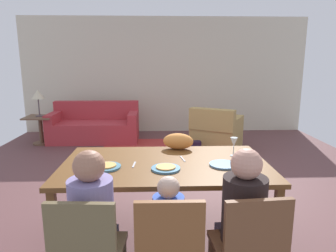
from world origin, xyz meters
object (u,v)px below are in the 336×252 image
object	(u,v)px
dining_chair_child	(169,248)
person_woman	(241,229)
side_table	(41,126)
dining_chair_man	(88,250)
couch	(95,127)
person_man	(94,232)
cat	(178,141)
table_lamp	(38,95)
wine_glass	(234,143)
plate_near_woman	(223,165)
plate_near_child	(166,169)
armchair	(216,132)
plate_near_man	(107,167)
handbag	(192,148)
dining_chair_woman	(249,246)
dining_table	(165,169)
person_child	(168,241)

from	to	relation	value
dining_chair_child	person_woman	xyz separation A→B (m)	(0.51, 0.18, 0.02)
dining_chair_child	side_table	size ratio (longest dim) A/B	1.50
dining_chair_man	couch	xyz separation A→B (m)	(-0.89, 4.69, -0.19)
dining_chair_child	couch	world-z (taller)	dining_chair_child
person_man	cat	size ratio (longest dim) A/B	3.47
table_lamp	wine_glass	bearing A→B (deg)	-46.85
plate_near_woman	dining_chair_child	world-z (taller)	dining_chair_child
plate_near_child	person_woman	bearing A→B (deg)	-46.86
side_table	table_lamp	xyz separation A→B (m)	(-0.00, 0.00, 0.63)
person_woman	couch	world-z (taller)	person_woman
person_man	side_table	size ratio (longest dim) A/B	1.91
person_woman	side_table	bearing A→B (deg)	124.99
dining_chair_child	armchair	size ratio (longest dim) A/B	0.75
armchair	plate_near_man	bearing A→B (deg)	-116.51
dining_chair_child	cat	distance (m)	1.40
dining_chair_man	handbag	xyz separation A→B (m)	(1.08, 3.54, -0.36)
dining_chair_child	side_table	xyz separation A→B (m)	(-2.47, 4.44, -0.11)
dining_chair_woman	handbag	xyz separation A→B (m)	(0.04, 3.54, -0.36)
dining_chair_woman	person_woman	world-z (taller)	person_woman
dining_chair_man	handbag	distance (m)	3.71
person_man	couch	bearing A→B (deg)	101.25
plate_near_child	handbag	world-z (taller)	plate_near_child
couch	handbag	bearing A→B (deg)	-30.43
person_man	cat	distance (m)	1.38
wine_glass	dining_chair_child	distance (m)	1.34
dining_chair_woman	cat	bearing A→B (deg)	105.46
dining_chair_man	cat	world-z (taller)	cat
table_lamp	handbag	xyz separation A→B (m)	(3.03, -0.90, -0.88)
dining_chair_woman	person_woman	distance (m)	0.18
cat	armchair	size ratio (longest dim) A/B	0.28
cat	couch	bearing A→B (deg)	125.61
dining_chair_woman	armchair	xyz separation A→B (m)	(0.56, 3.99, -0.17)
person_woman	couch	bearing A→B (deg)	113.07
dining_table	plate_near_child	bearing A→B (deg)	-90.00
wine_glass	side_table	world-z (taller)	wine_glass
armchair	side_table	bearing A→B (deg)	172.83
person_child	person_woman	xyz separation A→B (m)	(0.51, 0.01, 0.08)
side_table	handbag	world-z (taller)	side_table
plate_near_woman	dining_chair_man	distance (m)	1.34
person_child	table_lamp	distance (m)	4.96
wine_glass	side_table	size ratio (longest dim) A/B	0.32
plate_near_child	couch	size ratio (longest dim) A/B	0.14
person_man	dining_chair_woman	world-z (taller)	person_man
plate_near_woman	table_lamp	world-z (taller)	table_lamp
dining_chair_man	dining_chair_child	distance (m)	0.52
plate_near_woman	side_table	xyz separation A→B (m)	(-2.98, 3.63, -0.39)
armchair	table_lamp	distance (m)	3.65
person_woman	dining_chair_woman	bearing A→B (deg)	-87.01
dining_chair_child	person_child	distance (m)	0.18
plate_near_man	cat	bearing A→B (deg)	40.19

